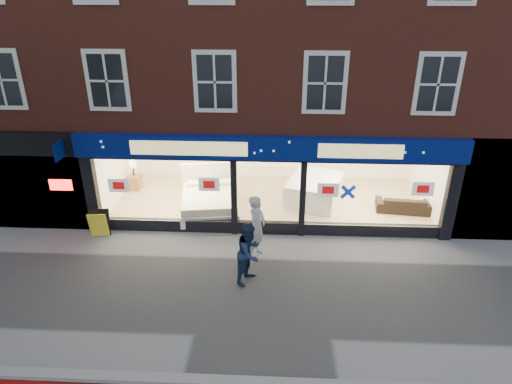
# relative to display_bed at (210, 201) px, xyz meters

# --- Properties ---
(ground) EXTENTS (120.00, 120.00, 0.00)m
(ground) POSITION_rel_display_bed_xyz_m (2.02, -4.34, -0.47)
(ground) COLOR gray
(ground) RESTS_ON ground
(kerb_stone) EXTENTS (60.00, 0.25, 0.12)m
(kerb_stone) POSITION_rel_display_bed_xyz_m (2.02, -7.24, -0.41)
(kerb_stone) COLOR gray
(kerb_stone) RESTS_ON ground
(showroom_floor) EXTENTS (11.00, 4.50, 0.10)m
(showroom_floor) POSITION_rel_display_bed_xyz_m (2.02, 0.91, -0.42)
(showroom_floor) COLOR tan
(showroom_floor) RESTS_ON ground
(building) EXTENTS (19.00, 8.26, 10.30)m
(building) POSITION_rel_display_bed_xyz_m (2.00, 2.60, 6.20)
(building) COLOR brown
(building) RESTS_ON ground
(display_bed) EXTENTS (2.24, 2.59, 1.33)m
(display_bed) POSITION_rel_display_bed_xyz_m (0.00, 0.00, 0.00)
(display_bed) COLOR white
(display_bed) RESTS_ON showroom_floor
(bedside_table) EXTENTS (0.50, 0.50, 0.55)m
(bedside_table) POSITION_rel_display_bed_xyz_m (-3.08, 1.60, -0.10)
(bedside_table) COLOR brown
(bedside_table) RESTS_ON showroom_floor
(mattress_stack) EXTENTS (2.25, 2.55, 0.84)m
(mattress_stack) POSITION_rel_display_bed_xyz_m (3.62, 0.92, 0.05)
(mattress_stack) COLOR white
(mattress_stack) RESTS_ON showroom_floor
(sofa) EXTENTS (1.90, 0.92, 0.54)m
(sofa) POSITION_rel_display_bed_xyz_m (6.62, 0.28, -0.10)
(sofa) COLOR black
(sofa) RESTS_ON showroom_floor
(a_board) EXTENTS (0.61, 0.42, 0.88)m
(a_board) POSITION_rel_display_bed_xyz_m (-3.22, -1.71, -0.03)
(a_board) COLOR yellow
(a_board) RESTS_ON ground
(pedestrian_grey) EXTENTS (0.67, 0.81, 1.92)m
(pedestrian_grey) POSITION_rel_display_bed_xyz_m (1.73, -2.55, 0.49)
(pedestrian_grey) COLOR #B8BCC1
(pedestrian_grey) RESTS_ON ground
(pedestrian_blue) EXTENTS (0.97, 1.05, 1.73)m
(pedestrian_blue) POSITION_rel_display_bed_xyz_m (1.59, -3.75, 0.40)
(pedestrian_blue) COLOR #182745
(pedestrian_blue) RESTS_ON ground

